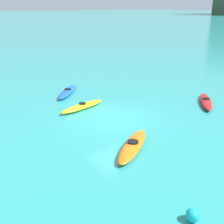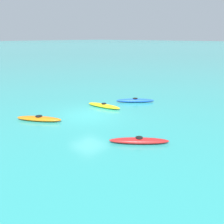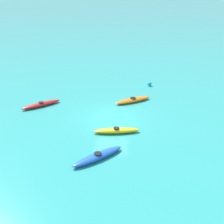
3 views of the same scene
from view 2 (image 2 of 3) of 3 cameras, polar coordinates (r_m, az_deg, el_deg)
name	(u,v)px [view 2 (image 2 of 3)]	position (r m, az deg, el deg)	size (l,w,h in m)	color
ground_plane	(88,115)	(18.79, -5.42, -0.70)	(600.00, 600.00, 0.00)	teal
kayak_yellow	(104,106)	(20.63, -1.87, 1.44)	(1.10, 3.16, 0.37)	yellow
kayak_blue	(135,100)	(22.42, 5.29, 2.64)	(2.76, 2.96, 0.37)	blue
kayak_orange	(39,119)	(18.12, -16.29, -1.46)	(2.33, 3.17, 0.37)	orange
kayak_red	(139,141)	(13.89, 6.18, -6.51)	(2.58, 2.92, 0.37)	red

